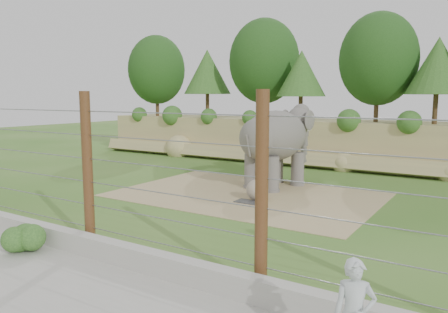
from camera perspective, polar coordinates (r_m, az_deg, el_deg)
The scene contains 9 objects.
ground at distance 15.32m, azimuth -4.05°, elevation -6.80°, with size 90.00×90.00×0.00m, color #356A1D.
back_embankment at distance 25.92m, azimuth 14.03°, elevation 7.81°, with size 30.00×5.52×8.77m.
dirt_patch at distance 17.50m, azimuth 3.15°, elevation -4.91°, with size 10.00×7.00×0.02m, color tan.
drain_grate at distance 16.10m, azimuth 3.29°, elevation -5.94°, with size 1.00×0.60×0.03m, color #262628.
elephant at distance 18.75m, azimuth 6.68°, elevation 1.21°, with size 1.82×4.25×3.44m, color #605B56, non-canonical shape.
stone_ball at distance 16.36m, azimuth 4.31°, elevation -4.35°, with size 0.80×0.80×0.80m, color gray.
retaining_wall at distance 11.78m, azimuth -18.92°, elevation -10.46°, with size 26.00×0.35×0.50m, color #A8A79C.
barrier_fence at distance 11.67m, azimuth -17.39°, elevation -1.70°, with size 20.26×0.26×4.00m.
walkway_shrub at distance 12.09m, azimuth -24.96°, elevation -9.80°, with size 0.68×0.68×0.68m, color #274E1E.
Camera 1 is at (8.84, -11.90, 3.85)m, focal length 35.00 mm.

